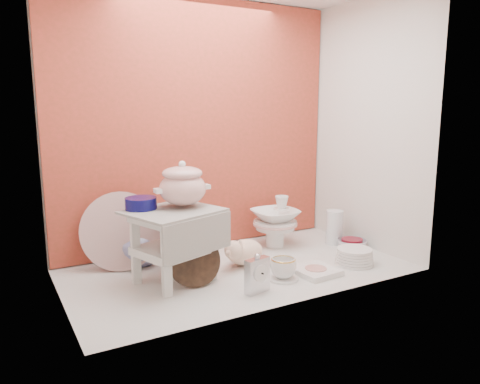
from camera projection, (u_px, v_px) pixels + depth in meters
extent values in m
plane|color=silver|center=(239.00, 269.00, 2.48)|extent=(1.80, 1.80, 0.00)
cube|color=#BF3B2F|center=(198.00, 126.00, 2.77)|extent=(1.80, 0.06, 1.50)
cube|color=silver|center=(50.00, 135.00, 1.91)|extent=(0.06, 1.00, 1.50)
cube|color=silver|center=(368.00, 126.00, 2.78)|extent=(0.06, 1.00, 1.50)
cylinder|color=#0A0947|center=(141.00, 203.00, 2.26)|extent=(0.16, 0.16, 0.06)
imported|color=silver|center=(140.00, 240.00, 2.55)|extent=(0.26, 0.26, 0.27)
cube|color=silver|center=(257.00, 273.00, 2.15)|extent=(0.13, 0.07, 0.19)
ellipsoid|color=beige|center=(245.00, 252.00, 2.53)|extent=(0.27, 0.18, 0.16)
cylinder|color=white|center=(283.00, 278.00, 2.33)|extent=(0.19, 0.19, 0.01)
imported|color=white|center=(283.00, 268.00, 2.32)|extent=(0.16, 0.16, 0.10)
cube|color=white|center=(316.00, 271.00, 2.41)|extent=(0.22, 0.22, 0.03)
cylinder|color=white|center=(354.00, 256.00, 2.56)|extent=(0.28, 0.28, 0.09)
imported|color=silver|center=(352.00, 244.00, 2.84)|extent=(0.19, 0.19, 0.06)
cylinder|color=silver|center=(334.00, 227.00, 2.93)|extent=(0.14, 0.14, 0.22)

